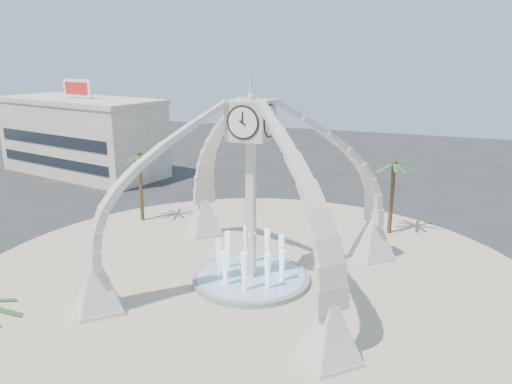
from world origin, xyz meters
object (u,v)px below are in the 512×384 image
(fountain, at_px, (251,277))
(palm_west, at_px, (139,156))
(clock_tower, at_px, (251,190))
(palm_north, at_px, (394,164))

(fountain, relative_size, palm_west, 1.15)
(clock_tower, relative_size, palm_north, 2.57)
(fountain, relative_size, palm_north, 1.15)
(clock_tower, bearing_deg, palm_north, 59.55)
(clock_tower, height_order, palm_north, clock_tower)
(palm_north, bearing_deg, clock_tower, -120.45)
(clock_tower, height_order, palm_west, clock_tower)
(palm_west, bearing_deg, clock_tower, -30.36)
(palm_west, relative_size, palm_north, 0.99)
(clock_tower, relative_size, fountain, 2.24)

